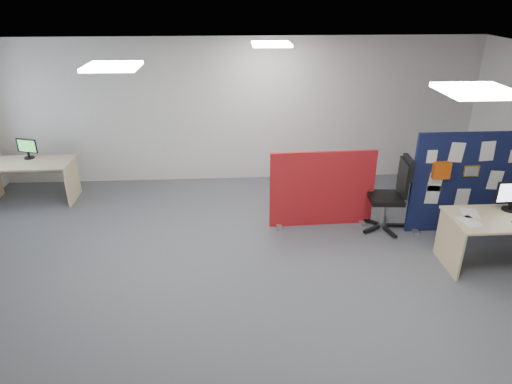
{
  "coord_description": "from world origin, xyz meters",
  "views": [
    {
      "loc": [
        -0.18,
        -4.9,
        3.53
      ],
      "look_at": [
        0.15,
        0.61,
        1.0
      ],
      "focal_mm": 32.0,
      "sensor_mm": 36.0,
      "label": 1
    }
  ],
  "objects_px": {
    "second_desk": "(31,171)",
    "monitor_second": "(27,148)",
    "red_divider": "(322,190)",
    "navy_divider": "(473,183)",
    "office_chair": "(394,190)"
  },
  "relations": [
    {
      "from": "second_desk",
      "to": "monitor_second",
      "type": "distance_m",
      "value": 0.42
    },
    {
      "from": "second_desk",
      "to": "monitor_second",
      "type": "relative_size",
      "value": 3.85
    },
    {
      "from": "red_divider",
      "to": "second_desk",
      "type": "bearing_deg",
      "value": 164.12
    },
    {
      "from": "navy_divider",
      "to": "red_divider",
      "type": "relative_size",
      "value": 1.17
    },
    {
      "from": "second_desk",
      "to": "monitor_second",
      "type": "bearing_deg",
      "value": 104.93
    },
    {
      "from": "navy_divider",
      "to": "office_chair",
      "type": "bearing_deg",
      "value": 174.41
    },
    {
      "from": "monitor_second",
      "to": "office_chair",
      "type": "xyz_separation_m",
      "value": [
        6.03,
        -1.55,
        -0.27
      ]
    },
    {
      "from": "second_desk",
      "to": "red_divider",
      "type": "bearing_deg",
      "value": -13.8
    },
    {
      "from": "red_divider",
      "to": "second_desk",
      "type": "xyz_separation_m",
      "value": [
        -4.91,
        1.21,
        -0.06
      ]
    },
    {
      "from": "navy_divider",
      "to": "monitor_second",
      "type": "height_order",
      "value": "navy_divider"
    },
    {
      "from": "navy_divider",
      "to": "red_divider",
      "type": "distance_m",
      "value": 2.25
    },
    {
      "from": "red_divider",
      "to": "monitor_second",
      "type": "relative_size",
      "value": 4.35
    },
    {
      "from": "navy_divider",
      "to": "office_chair",
      "type": "height_order",
      "value": "navy_divider"
    },
    {
      "from": "monitor_second",
      "to": "red_divider",
      "type": "bearing_deg",
      "value": 3.13
    },
    {
      "from": "office_chair",
      "to": "navy_divider",
      "type": "bearing_deg",
      "value": -1.16
    }
  ]
}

